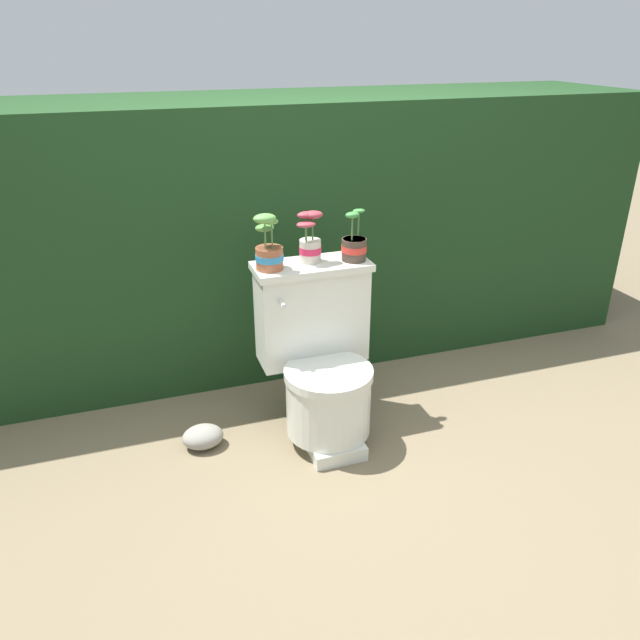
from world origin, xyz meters
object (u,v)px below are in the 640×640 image
at_px(toilet, 320,359).
at_px(garden_stone, 203,437).
at_px(potted_plant_left, 269,250).
at_px(potted_plant_midleft, 310,242).
at_px(potted_plant_middle, 354,246).

relative_size(toilet, garden_stone, 4.26).
height_order(potted_plant_left, garden_stone, potted_plant_left).
height_order(toilet, garden_stone, toilet).
bearing_deg(toilet, garden_stone, 176.75).
bearing_deg(potted_plant_left, garden_stone, -167.93).
xyz_separation_m(potted_plant_left, potted_plant_midleft, (0.18, 0.03, 0.01)).
bearing_deg(potted_plant_midleft, potted_plant_left, -170.83).
bearing_deg(garden_stone, toilet, -3.25).
relative_size(potted_plant_left, potted_plant_midleft, 1.09).
height_order(potted_plant_left, potted_plant_middle, potted_plant_left).
height_order(toilet, potted_plant_left, potted_plant_left).
xyz_separation_m(toilet, potted_plant_middle, (0.18, 0.10, 0.46)).
xyz_separation_m(toilet, potted_plant_left, (-0.18, 0.10, 0.48)).
xyz_separation_m(potted_plant_midleft, garden_stone, (-0.52, -0.10, -0.79)).
height_order(toilet, potted_plant_midleft, potted_plant_midleft).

